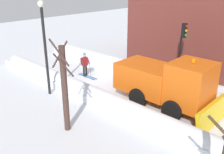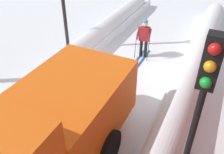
# 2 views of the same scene
# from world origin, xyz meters

# --- Properties ---
(plow_truck) EXTENTS (3.20, 5.98, 3.12)m
(plow_truck) POSITION_xyz_m (-0.04, 5.80, 1.48)
(plow_truck) COLOR orange
(plow_truck) RESTS_ON ground
(skier) EXTENTS (0.62, 1.80, 1.81)m
(skier) POSITION_xyz_m (-0.04, -1.20, 1.00)
(skier) COLOR black
(skier) RESTS_ON ground
(traffic_light_pole) EXTENTS (0.28, 0.42, 4.27)m
(traffic_light_pole) POSITION_xyz_m (-3.03, 4.91, 3.00)
(traffic_light_pole) COLOR black
(traffic_light_pole) RESTS_ON ground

